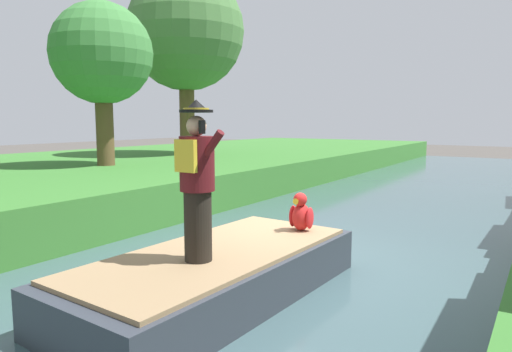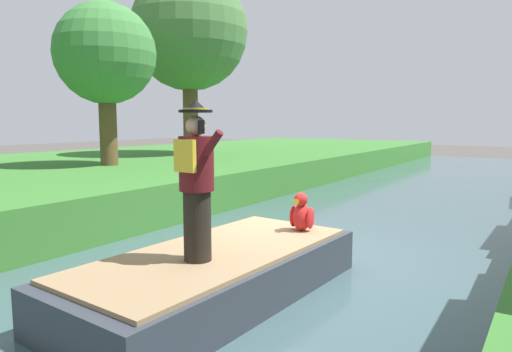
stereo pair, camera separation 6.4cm
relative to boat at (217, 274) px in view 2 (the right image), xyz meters
The scene contains 8 objects.
ground_plane 2.03m from the boat, 90.00° to the left, with size 80.00×80.00×0.00m, color #4C4742.
canal_water 2.02m from the boat, 90.00° to the left, with size 6.41×48.00×0.10m, color #3D565B.
grass_bank_near 9.17m from the boat, 167.49° to the left, with size 11.50×48.00×1.01m, color #38752D.
boat is the anchor object (origin of this frame).
person_pirate 1.32m from the boat, 79.53° to the right, with size 0.61×0.42×1.85m.
parrot_plush 1.65m from the boat, 74.74° to the left, with size 0.36×0.35×0.57m.
tree_tall 9.59m from the boat, 149.47° to the left, with size 2.90×2.90×4.69m.
tree_slender 13.67m from the boat, 132.93° to the left, with size 4.49×4.49×6.96m.
Camera 2 is at (3.49, -6.35, 2.32)m, focal length 31.99 mm.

